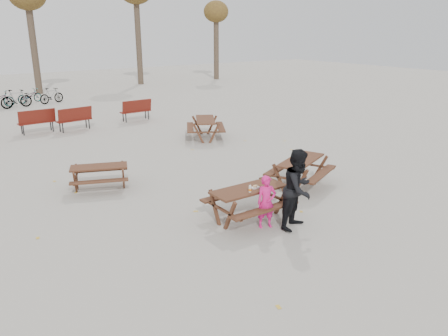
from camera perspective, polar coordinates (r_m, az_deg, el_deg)
ground at (r=10.38m, az=3.19°, el=-6.65°), size 80.00×80.00×0.00m
main_picnic_table at (r=10.16m, az=3.25°, el=-3.64°), size 1.80×1.45×0.78m
food_tray at (r=10.08m, az=4.10°, el=-2.57°), size 0.18×0.11×0.03m
bread_roll at (r=10.06m, az=4.11°, el=-2.34°), size 0.14×0.06×0.05m
soda_bottle at (r=9.82m, az=3.42°, el=-2.78°), size 0.07×0.07×0.17m
child at (r=9.79m, az=5.56°, el=-4.43°), size 0.52×0.43×1.21m
adult at (r=9.78m, az=9.69°, el=-2.72°), size 1.06×0.94×1.82m
picnic_table_east at (r=12.55m, az=9.94°, el=-0.59°), size 2.25×2.07×0.78m
picnic_table_north at (r=12.65m, az=-15.91°, el=-1.17°), size 1.88×1.71×0.66m
picnic_table_far at (r=17.79m, az=-2.43°, el=5.15°), size 2.23×2.36×0.80m
park_bench_row at (r=20.35m, az=-20.93°, el=5.93°), size 8.90×1.04×1.03m
fallen_leaves at (r=12.54m, az=-2.06°, el=-2.22°), size 11.00×11.00×0.01m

